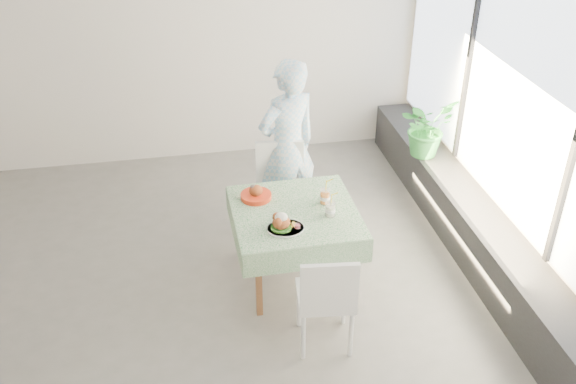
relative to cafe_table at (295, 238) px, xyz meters
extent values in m
plane|color=#63615E|center=(-1.07, 0.10, -0.46)|extent=(6.00, 6.00, 0.00)
cube|color=white|center=(-1.07, 2.60, 0.94)|extent=(6.00, 0.02, 2.80)
cube|color=white|center=(1.93, 0.10, 0.94)|extent=(0.02, 5.00, 2.80)
cube|color=#D1E0F9|center=(1.90, 0.10, 1.19)|extent=(0.01, 4.80, 2.18)
cube|color=black|center=(1.73, 0.10, -0.21)|extent=(0.40, 4.80, 0.50)
cube|color=brown|center=(0.00, 0.00, 0.25)|extent=(0.91, 0.91, 0.04)
cube|color=beige|center=(0.00, 0.00, 0.28)|extent=(1.05, 1.05, 0.01)
cube|color=white|center=(0.00, 0.65, 0.03)|extent=(0.50, 0.50, 0.04)
cube|color=white|center=(0.02, 0.85, 0.28)|extent=(0.46, 0.09, 0.46)
cube|color=white|center=(0.08, -0.78, 0.00)|extent=(0.47, 0.47, 0.04)
cube|color=white|center=(0.06, -0.97, 0.23)|extent=(0.43, 0.09, 0.43)
imported|color=#99D0F5|center=(0.11, 0.91, 0.41)|extent=(0.75, 0.64, 1.75)
cylinder|color=white|center=(-0.13, -0.26, 0.29)|extent=(0.31, 0.31, 0.02)
cylinder|color=#1A4D13|center=(-0.16, -0.26, 0.31)|extent=(0.17, 0.17, 0.02)
ellipsoid|color=brown|center=(-0.16, -0.26, 0.35)|extent=(0.14, 0.13, 0.11)
ellipsoid|color=white|center=(-0.16, -0.26, 0.40)|extent=(0.10, 0.10, 0.07)
cylinder|color=#AD101B|center=(-0.03, -0.27, 0.31)|extent=(0.05, 0.05, 0.03)
cylinder|color=white|center=(0.28, 0.07, 0.35)|extent=(0.09, 0.09, 0.13)
cylinder|color=orange|center=(0.28, 0.07, 0.33)|extent=(0.08, 0.08, 0.09)
cylinder|color=white|center=(0.28, 0.07, 0.41)|extent=(0.10, 0.10, 0.01)
cylinder|color=yellow|center=(0.28, 0.07, 0.46)|extent=(0.01, 0.03, 0.18)
cylinder|color=white|center=(0.27, -0.12, 0.34)|extent=(0.08, 0.08, 0.12)
cylinder|color=white|center=(0.27, -0.12, 0.33)|extent=(0.07, 0.07, 0.09)
cylinder|color=white|center=(0.27, -0.12, 0.41)|extent=(0.09, 0.09, 0.01)
cylinder|color=yellow|center=(0.28, -0.12, 0.45)|extent=(0.01, 0.03, 0.17)
cylinder|color=red|center=(-0.29, 0.26, 0.30)|extent=(0.27, 0.27, 0.04)
cylinder|color=white|center=(-0.29, 0.26, 0.31)|extent=(0.23, 0.23, 0.02)
ellipsoid|color=brown|center=(-0.29, 0.26, 0.36)|extent=(0.12, 0.11, 0.10)
imported|color=#2C863A|center=(1.63, 1.21, 0.35)|extent=(0.72, 0.68, 0.62)
camera|label=1|loc=(-0.90, -4.44, 3.22)|focal=40.00mm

